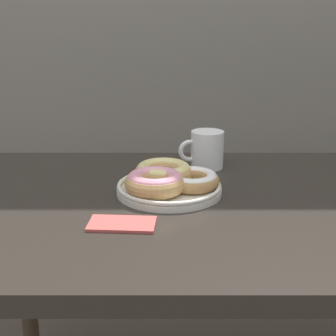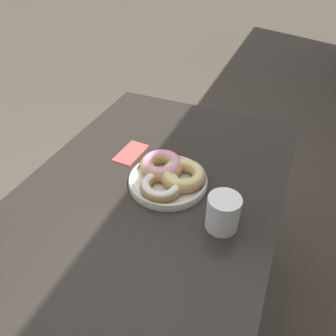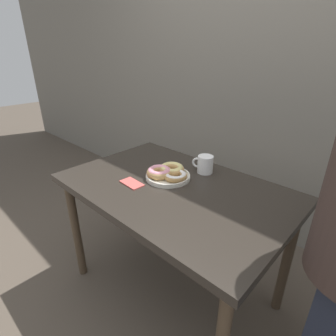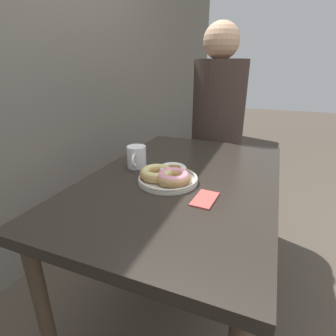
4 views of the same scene
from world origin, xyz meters
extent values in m
plane|color=#4C4238|center=(0.00, 0.00, 0.00)|extent=(14.00, 14.00, 0.00)
cube|color=#28231E|center=(0.00, 0.17, 0.71)|extent=(1.17, 0.75, 0.04)
cylinder|color=#473828|center=(-0.52, -0.15, 0.34)|extent=(0.05, 0.05, 0.69)
cylinder|color=#473828|center=(-0.52, 0.48, 0.34)|extent=(0.05, 0.05, 0.69)
cylinder|color=silver|center=(-0.08, 0.21, 0.74)|extent=(0.24, 0.24, 0.01)
torus|color=silver|center=(-0.08, 0.21, 0.75)|extent=(0.24, 0.24, 0.01)
torus|color=#B2844C|center=(-0.02, 0.21, 0.76)|extent=(0.13, 0.13, 0.03)
torus|color=white|center=(-0.02, 0.21, 0.77)|extent=(0.12, 0.12, 0.03)
torus|color=tan|center=(-0.09, 0.25, 0.76)|extent=(0.19, 0.19, 0.04)
torus|color=#E0D17F|center=(-0.09, 0.25, 0.77)|extent=(0.18, 0.18, 0.03)
torus|color=tan|center=(-0.11, 0.17, 0.76)|extent=(0.15, 0.15, 0.04)
torus|color=pink|center=(-0.11, 0.17, 0.77)|extent=(0.14, 0.14, 0.03)
cylinder|color=white|center=(0.02, 0.40, 0.78)|extent=(0.09, 0.09, 0.10)
cylinder|color=#382114|center=(0.02, 0.40, 0.82)|extent=(0.07, 0.07, 0.00)
torus|color=white|center=(-0.02, 0.39, 0.78)|extent=(0.06, 0.03, 0.06)
cube|color=#BC4C47|center=(-0.17, 0.03, 0.73)|extent=(0.13, 0.08, 0.01)
camera|label=1|loc=(-0.08, -0.80, 1.11)|focal=50.00mm
camera|label=2|loc=(0.61, 0.49, 1.39)|focal=35.00mm
camera|label=3|loc=(0.79, -0.71, 1.37)|focal=28.00mm
camera|label=4|loc=(-0.97, -0.15, 1.17)|focal=28.00mm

